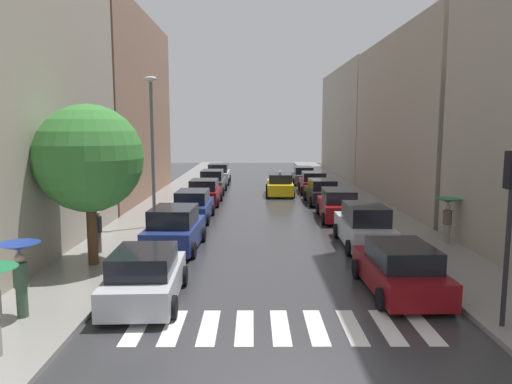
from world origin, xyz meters
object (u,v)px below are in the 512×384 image
(parked_car_left_third, at_px, (193,206))
(parked_car_right_fifth, at_px, (313,183))
(parked_car_left_sixth, at_px, (218,174))
(traffic_light_right_corner, at_px, (511,200))
(pedestrian_near_tree, at_px, (20,263))
(taxi_midroad, at_px, (280,185))
(parked_car_left_nearest, at_px, (145,277))
(parked_car_right_third, at_px, (338,205))
(parked_car_left_second, at_px, (175,230))
(parked_car_right_fourth, at_px, (322,192))
(parked_car_right_sixth, at_px, (303,176))
(pedestrian_by_kerb, at_px, (97,230))
(parked_car_right_second, at_px, (364,227))
(lamp_post_left, at_px, (152,142))
(parked_car_right_nearest, at_px, (400,270))
(pedestrian_far_side, at_px, (448,210))
(parked_car_left_fourth, at_px, (204,193))
(parked_car_left_fifth, at_px, (213,182))
(street_tree_left, at_px, (89,159))

(parked_car_left_third, bearing_deg, parked_car_right_fifth, -34.28)
(parked_car_left_sixth, distance_m, traffic_light_right_corner, 33.38)
(pedestrian_near_tree, bearing_deg, taxi_midroad, -152.52)
(parked_car_left_nearest, height_order, parked_car_right_third, parked_car_right_third)
(parked_car_left_second, height_order, parked_car_right_fourth, parked_car_left_second)
(parked_car_right_sixth, distance_m, pedestrian_by_kerb, 26.72)
(parked_car_left_third, distance_m, parked_car_right_second, 9.86)
(parked_car_right_second, xyz_separation_m, pedestrian_near_tree, (-10.61, -7.91, 0.74))
(pedestrian_by_kerb, distance_m, lamp_post_left, 6.05)
(parked_car_right_nearest, relative_size, taxi_midroad, 0.97)
(parked_car_left_second, bearing_deg, pedestrian_far_side, -84.72)
(parked_car_left_fourth, height_order, parked_car_right_nearest, parked_car_left_fourth)
(parked_car_right_fourth, bearing_deg, parked_car_right_sixth, -1.48)
(taxi_midroad, distance_m, pedestrian_near_tree, 24.87)
(parked_car_left_fifth, relative_size, parked_car_right_second, 0.91)
(taxi_midroad, xyz_separation_m, pedestrian_far_side, (6.25, -15.51, 0.80))
(parked_car_left_third, xyz_separation_m, pedestrian_far_side, (11.49, -5.71, 0.79))
(parked_car_right_third, relative_size, pedestrian_by_kerb, 2.77)
(parked_car_right_second, xyz_separation_m, street_tree_left, (-10.39, -3.08, 3.08))
(parked_car_left_fourth, distance_m, parked_car_right_third, 9.47)
(parked_car_left_second, relative_size, parked_car_left_fourth, 1.06)
(parked_car_right_fifth, xyz_separation_m, parked_car_right_sixth, (-0.17, 6.06, -0.03))
(pedestrian_near_tree, bearing_deg, parked_car_left_fifth, -140.49)
(parked_car_right_fourth, bearing_deg, lamp_post_left, 129.14)
(parked_car_right_fifth, height_order, pedestrian_far_side, pedestrian_far_side)
(parked_car_right_sixth, height_order, street_tree_left, street_tree_left)
(pedestrian_near_tree, height_order, lamp_post_left, lamp_post_left)
(parked_car_left_fourth, relative_size, pedestrian_by_kerb, 2.42)
(parked_car_right_fourth, bearing_deg, pedestrian_far_side, -163.89)
(parked_car_left_sixth, bearing_deg, pedestrian_by_kerb, 172.89)
(lamp_post_left, bearing_deg, parked_car_left_fifth, 82.48)
(parked_car_right_sixth, bearing_deg, street_tree_left, 159.35)
(parked_car_right_nearest, relative_size, pedestrian_far_side, 2.33)
(parked_car_left_second, relative_size, street_tree_left, 0.76)
(parked_car_left_nearest, relative_size, parked_car_left_fourth, 1.02)
(parked_car_right_sixth, distance_m, lamp_post_left, 22.02)
(parked_car_right_fifth, bearing_deg, parked_car_left_fourth, 127.27)
(street_tree_left, bearing_deg, parked_car_left_nearest, -52.34)
(pedestrian_far_side, bearing_deg, parked_car_left_second, 66.78)
(parked_car_left_nearest, xyz_separation_m, parked_car_right_nearest, (7.54, 0.71, -0.01))
(parked_car_left_sixth, bearing_deg, pedestrian_far_side, -154.36)
(parked_car_left_third, relative_size, parked_car_right_third, 0.93)
(parked_car_right_fifth, relative_size, pedestrian_far_side, 2.26)
(parked_car_left_nearest, relative_size, traffic_light_right_corner, 0.97)
(street_tree_left, bearing_deg, parked_car_right_sixth, 68.72)
(parked_car_right_fourth, relative_size, traffic_light_right_corner, 1.00)
(pedestrian_by_kerb, bearing_deg, parked_car_right_fourth, -134.21)
(parked_car_left_fifth, distance_m, traffic_light_right_corner, 27.03)
(parked_car_right_sixth, bearing_deg, parked_car_left_sixth, 88.30)
(parked_car_right_second, distance_m, pedestrian_near_tree, 13.26)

